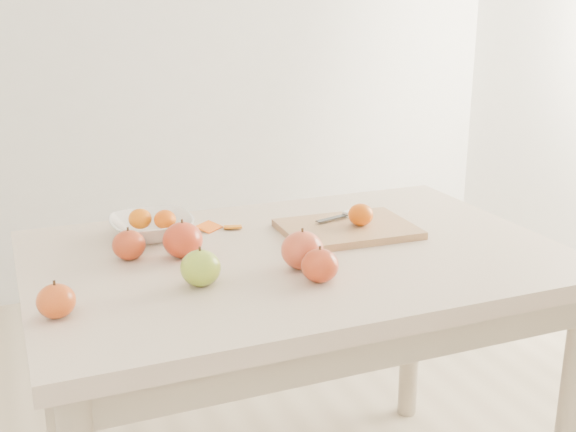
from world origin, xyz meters
name	(u,v)px	position (x,y,z in m)	size (l,w,h in m)	color
table	(296,291)	(0.00, 0.00, 0.65)	(1.20, 0.80, 0.75)	beige
cutting_board	(347,229)	(0.17, 0.08, 0.76)	(0.32, 0.23, 0.02)	tan
board_tangerine	(361,215)	(0.20, 0.07, 0.80)	(0.06, 0.06, 0.05)	#CE4E07
fruit_bowl	(152,227)	(-0.28, 0.23, 0.77)	(0.20, 0.20, 0.05)	white
bowl_tangerine_near	(140,219)	(-0.31, 0.24, 0.80)	(0.06, 0.06, 0.05)	#CF5F07
bowl_tangerine_far	(165,219)	(-0.25, 0.21, 0.79)	(0.05, 0.05, 0.05)	#CC3D07
orange_peel_a	(209,229)	(-0.14, 0.23, 0.75)	(0.06, 0.04, 0.00)	#E55C10
orange_peel_b	(233,228)	(-0.08, 0.21, 0.75)	(0.04, 0.04, 0.00)	orange
paring_knife	(351,213)	(0.22, 0.15, 0.78)	(0.17, 0.07, 0.01)	white
apple_green	(201,268)	(-0.26, -0.11, 0.79)	(0.08, 0.08, 0.07)	olive
apple_red_a	(129,245)	(-0.36, 0.09, 0.78)	(0.07, 0.07, 0.07)	maroon
apple_red_d	(56,301)	(-0.54, -0.16, 0.78)	(0.07, 0.07, 0.06)	#9B1806
apple_red_c	(302,250)	(-0.03, -0.10, 0.79)	(0.09, 0.09, 0.08)	#A6111E
apple_red_e	(320,266)	(-0.03, -0.19, 0.78)	(0.08, 0.08, 0.07)	maroon
apple_red_b	(183,240)	(-0.25, 0.06, 0.79)	(0.09, 0.09, 0.08)	maroon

